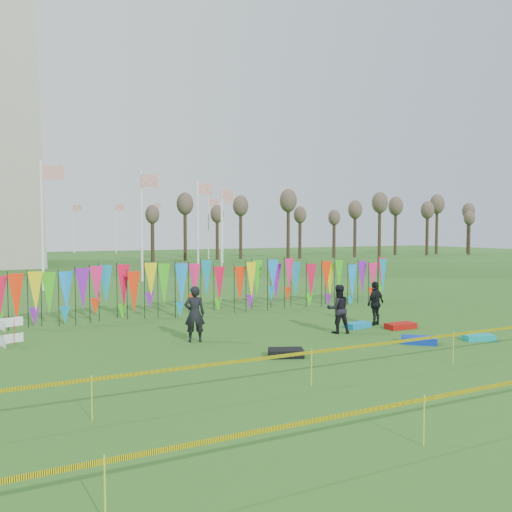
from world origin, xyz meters
name	(u,v)px	position (x,y,z in m)	size (l,w,h in m)	color
ground	(322,355)	(0.00, 0.00, 0.00)	(160.00, 160.00, 0.00)	#265518
banner_row	(224,283)	(0.28, 8.52, 1.35)	(18.64, 0.64, 2.23)	black
caution_tape_near	(366,347)	(-0.22, -2.35, 0.78)	(26.00, 0.02, 0.90)	#F2E405
caution_tape_far	(490,389)	(-0.22, -6.03, 0.78)	(26.00, 0.02, 0.90)	#F2E405
tree_line	(343,212)	(32.00, 44.00, 6.17)	(53.92, 1.92, 7.84)	#382A1C
person_left	(195,314)	(-2.84, 3.39, 0.94)	(0.69, 0.50, 1.88)	black
person_mid	(338,309)	(2.33, 2.50, 0.88)	(0.86, 0.53, 1.76)	black
person_right	(376,303)	(4.54, 3.14, 0.86)	(1.01, 0.58, 1.73)	black
kite_bag_turquoise	(358,325)	(3.56, 2.97, 0.10)	(1.02, 0.51, 0.20)	#0C85BD
kite_bag_blue	(419,340)	(3.75, -0.07, 0.11)	(1.09, 0.57, 0.23)	#0A2EB2
kite_bag_red	(401,326)	(4.93, 2.14, 0.11)	(1.17, 0.54, 0.21)	#AE110B
kite_bag_black	(286,353)	(-1.04, 0.33, 0.12)	(1.01, 0.59, 0.23)	black
kite_bag_teal	(479,338)	(5.93, -0.57, 0.10)	(1.00, 0.48, 0.19)	#0B9BA5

